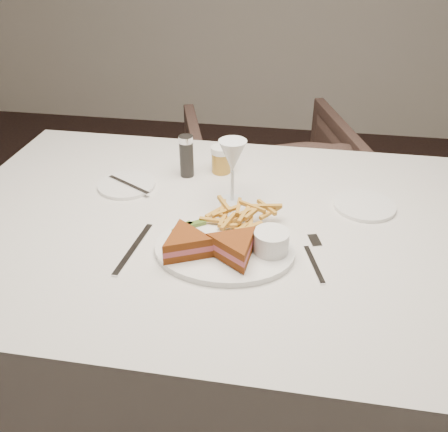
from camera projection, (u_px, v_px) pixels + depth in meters
name	position (u px, v px, depth m)	size (l,w,h in m)	color
ground	(222.00, 416.00, 1.63)	(5.00, 5.00, 0.00)	black
table	(227.00, 331.00, 1.44)	(1.46, 0.97, 0.75)	silver
chair_far	(267.00, 182.00, 2.26)	(0.69, 0.64, 0.71)	#45312A
table_setting	(228.00, 217.00, 1.20)	(0.81, 0.60, 0.18)	white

